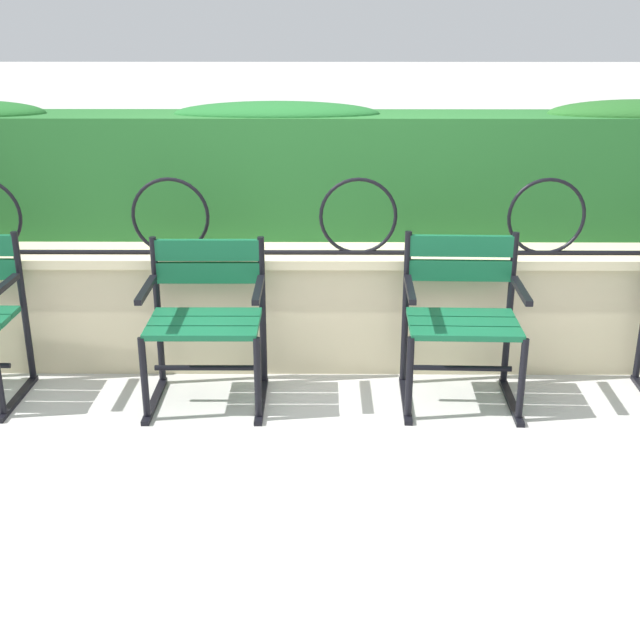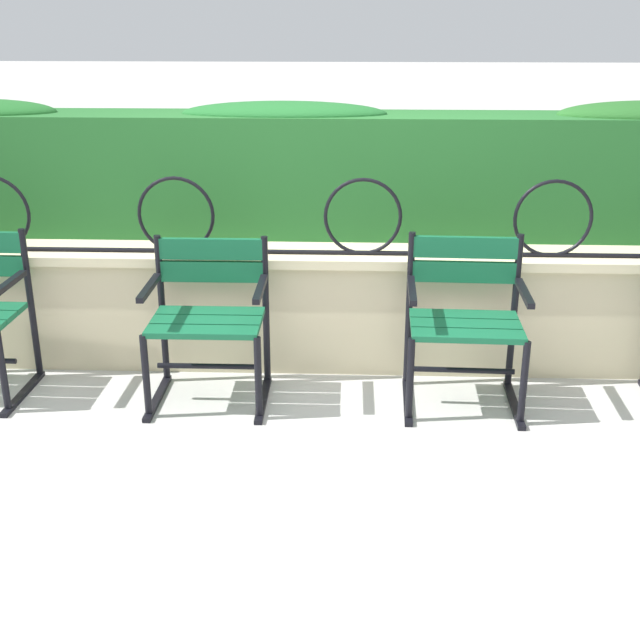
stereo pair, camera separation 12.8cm
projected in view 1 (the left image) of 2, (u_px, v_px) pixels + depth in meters
ground_plane at (320, 440)px, 3.89m from camera, size 60.00×60.00×0.00m
stone_wall at (321, 307)px, 4.64m from camera, size 7.10×0.41×0.67m
iron_arch_fence at (273, 222)px, 4.39m from camera, size 6.56×0.02×0.42m
hedge_row at (321, 170)px, 4.77m from camera, size 6.95×0.46×0.77m
park_chair_centre_left at (206, 316)px, 4.18m from camera, size 0.60×0.52×0.82m
park_chair_centre_right at (462, 315)px, 4.17m from camera, size 0.60×0.54×0.85m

